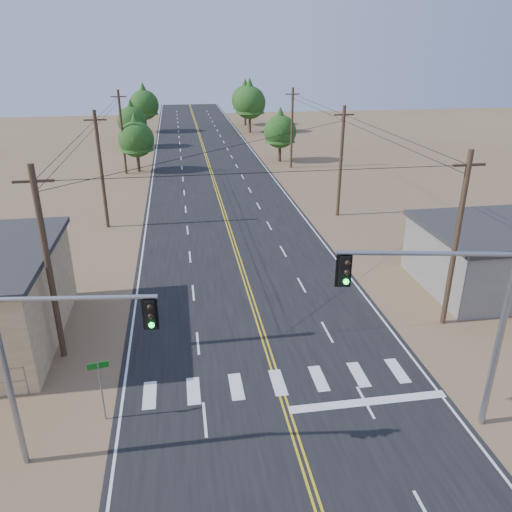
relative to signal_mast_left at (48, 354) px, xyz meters
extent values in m
cube|color=black|center=(8.94, 25.46, -4.87)|extent=(15.00, 200.00, 0.02)
cylinder|color=gray|center=(-2.56, 4.46, -4.13)|extent=(0.06, 0.06, 1.50)
cylinder|color=#4C3826|center=(-1.56, 7.46, 0.12)|extent=(0.30, 0.30, 10.00)
cube|color=#4C3826|center=(-1.56, 7.46, 4.32)|extent=(1.80, 0.12, 0.12)
cylinder|color=#4C3826|center=(-1.56, 27.46, 0.12)|extent=(0.30, 0.30, 10.00)
cube|color=#4C3826|center=(-1.56, 27.46, 4.32)|extent=(1.80, 0.12, 0.12)
cylinder|color=#4C3826|center=(-1.56, 47.46, 0.12)|extent=(0.30, 0.30, 10.00)
cube|color=#4C3826|center=(-1.56, 47.46, 4.32)|extent=(1.80, 0.12, 0.12)
cylinder|color=#4C3826|center=(19.44, 7.46, 0.12)|extent=(0.30, 0.30, 10.00)
cube|color=#4C3826|center=(19.44, 7.46, 4.32)|extent=(1.80, 0.12, 0.12)
cylinder|color=#4C3826|center=(19.44, 27.46, 0.12)|extent=(0.30, 0.30, 10.00)
cube|color=#4C3826|center=(19.44, 27.46, 4.32)|extent=(1.80, 0.12, 0.12)
cylinder|color=#4C3826|center=(19.44, 47.46, 0.12)|extent=(0.30, 0.30, 10.00)
cube|color=#4C3826|center=(19.44, 47.46, 4.32)|extent=(1.80, 0.12, 0.12)
cylinder|color=gray|center=(-1.59, 0.19, -1.40)|extent=(0.24, 0.24, 6.95)
cylinder|color=gray|center=(1.17, -0.13, 2.17)|extent=(5.54, 0.81, 0.16)
cube|color=black|center=(3.63, -0.42, 1.53)|extent=(0.38, 0.34, 1.09)
sphere|color=black|center=(3.65, -0.60, 1.88)|extent=(0.20, 0.20, 0.20)
sphere|color=black|center=(3.65, -0.60, 1.53)|extent=(0.20, 0.20, 0.20)
sphere|color=#0CE533|center=(3.65, -0.60, 1.18)|extent=(0.20, 0.20, 0.20)
cylinder|color=gray|center=(16.94, -0.54, -1.05)|extent=(0.26, 0.26, 7.66)
cylinder|color=gray|center=(13.69, 0.05, 2.89)|extent=(6.53, 1.37, 0.18)
cube|color=black|center=(10.76, 0.59, 2.18)|extent=(0.44, 0.39, 1.20)
sphere|color=black|center=(10.80, 0.40, 2.56)|extent=(0.22, 0.22, 0.22)
sphere|color=black|center=(10.80, 0.40, 2.18)|extent=(0.22, 0.22, 0.22)
sphere|color=#0CE533|center=(10.80, 0.40, 1.80)|extent=(0.22, 0.22, 0.22)
cylinder|color=gray|center=(1.14, 2.17, -3.45)|extent=(0.07, 0.07, 2.86)
cube|color=#0E6615|center=(1.14, 2.17, -2.13)|extent=(0.85, 0.19, 0.29)
cylinder|color=#3F2D1E|center=(-0.06, 48.42, -3.56)|extent=(0.40, 0.40, 2.64)
cone|color=#1F4413|center=(-0.06, 48.42, 0.12)|extent=(4.11, 4.11, 4.70)
sphere|color=#1F4413|center=(-0.06, 48.42, -0.84)|extent=(4.41, 4.41, 4.41)
cylinder|color=#3F2D1E|center=(-1.74, 64.95, -3.55)|extent=(0.40, 0.40, 2.65)
cone|color=#1F4413|center=(-1.74, 64.95, 0.13)|extent=(4.12, 4.12, 4.71)
sphere|color=#1F4413|center=(-1.74, 64.95, -0.83)|extent=(4.42, 4.42, 4.42)
cylinder|color=#3F2D1E|center=(-0.54, 79.78, -3.30)|extent=(0.49, 0.49, 3.16)
cone|color=#1F4413|center=(-0.54, 79.78, 1.09)|extent=(4.92, 4.92, 5.62)
sphere|color=#1F4413|center=(-0.54, 79.78, -0.05)|extent=(5.27, 5.27, 5.27)
cylinder|color=#3F2D1E|center=(18.75, 51.48, -3.56)|extent=(0.43, 0.43, 2.64)
cone|color=#1F4413|center=(18.75, 51.48, 0.10)|extent=(4.10, 4.10, 4.69)
sphere|color=#1F4413|center=(18.75, 51.48, -0.85)|extent=(4.39, 4.39, 4.39)
cylinder|color=#3F2D1E|center=(18.26, 76.46, -3.16)|extent=(0.47, 0.47, 3.44)
cone|color=#1F4413|center=(18.26, 76.46, 1.62)|extent=(5.35, 5.35, 6.11)
sphere|color=#1F4413|center=(18.26, 76.46, 0.38)|extent=(5.73, 5.73, 5.73)
cylinder|color=#3F2D1E|center=(18.69, 85.65, -3.28)|extent=(0.46, 0.46, 3.19)
cone|color=#1F4413|center=(18.69, 85.65, 1.15)|extent=(4.96, 4.96, 5.67)
sphere|color=#1F4413|center=(18.69, 85.65, 0.00)|extent=(5.32, 5.32, 5.32)
camera|label=1|loc=(4.87, -15.60, 9.93)|focal=35.00mm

